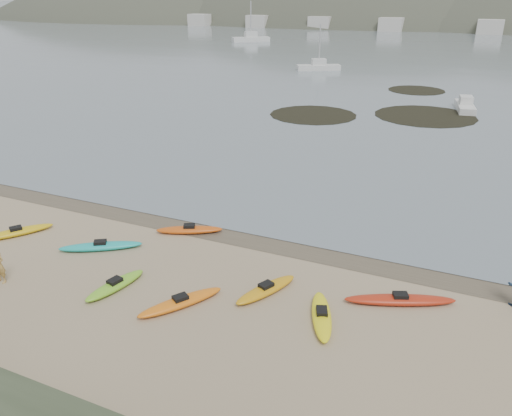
% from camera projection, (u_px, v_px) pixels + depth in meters
% --- Properties ---
extents(ground, '(600.00, 600.00, 0.00)m').
position_uv_depth(ground, '(256.00, 236.00, 24.79)').
color(ground, tan).
rests_on(ground, ground).
extents(wet_sand, '(60.00, 60.00, 0.00)m').
position_uv_depth(wet_sand, '(254.00, 238.00, 24.53)').
color(wet_sand, brown).
rests_on(wet_sand, ground).
extents(water, '(1200.00, 1200.00, 0.00)m').
position_uv_depth(water, '(476.00, 14.00, 276.29)').
color(water, slate).
rests_on(water, ground).
extents(kayaks, '(21.80, 8.38, 0.34)m').
position_uv_depth(kayaks, '(193.00, 271.00, 21.30)').
color(kayaks, '#B32812').
rests_on(kayaks, ground).
extents(kelp_mats, '(19.25, 25.53, 0.04)m').
position_uv_depth(kelp_mats, '(386.00, 109.00, 51.49)').
color(kelp_mats, black).
rests_on(kelp_mats, water).
extents(moored_boats, '(99.53, 90.49, 1.26)m').
position_uv_depth(moored_boats, '(423.00, 52.00, 95.61)').
color(moored_boats, silver).
rests_on(moored_boats, ground).
extents(far_town, '(199.00, 5.00, 4.00)m').
position_uv_depth(far_town, '(480.00, 27.00, 143.31)').
color(far_town, beige).
rests_on(far_town, ground).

